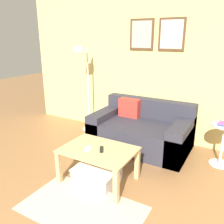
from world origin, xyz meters
TOP-DOWN VIEW (x-y plane):
  - wall_back at (-0.00, 3.35)m, footprint 5.60×0.09m
  - area_rug at (-0.09, 1.11)m, footprint 1.31×0.77m
  - couch at (-0.15, 2.85)m, footprint 1.56×0.95m
  - coffee_table at (-0.22, 1.65)m, footprint 0.89×0.64m
  - storage_bin at (-0.23, 1.63)m, footprint 0.54×0.44m
  - floor_lamp at (-1.34, 2.90)m, footprint 0.27×0.47m
  - side_table at (1.08, 2.85)m, footprint 0.34×0.34m
  - remote_control at (-0.17, 1.65)m, footprint 0.11×0.15m
  - cell_phone at (-0.33, 1.59)m, footprint 0.12×0.15m

SIDE VIEW (x-z plane):
  - area_rug at x=-0.09m, z-range 0.00..0.01m
  - storage_bin at x=-0.23m, z-range 0.00..0.19m
  - couch at x=-0.15m, z-range -0.10..0.64m
  - coffee_table at x=-0.22m, z-range 0.14..0.58m
  - side_table at x=1.08m, z-range 0.06..0.67m
  - cell_phone at x=-0.33m, z-range 0.44..0.45m
  - remote_control at x=-0.17m, z-range 0.44..0.46m
  - floor_lamp at x=-1.34m, z-range 0.24..1.85m
  - wall_back at x=0.00m, z-range 0.01..2.56m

